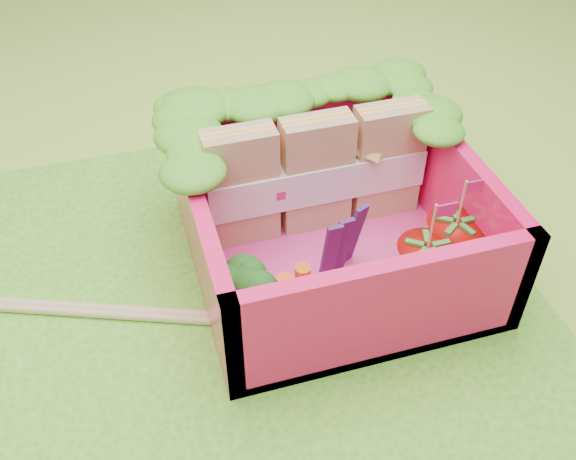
# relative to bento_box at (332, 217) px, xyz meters

# --- Properties ---
(ground) EXTENTS (14.00, 14.00, 0.00)m
(ground) POSITION_rel_bento_box_xyz_m (-0.43, -0.07, -0.31)
(ground) COLOR #A0CF3A
(ground) RESTS_ON ground
(placemat) EXTENTS (2.60, 2.60, 0.03)m
(placemat) POSITION_rel_bento_box_xyz_m (-0.43, -0.07, -0.29)
(placemat) COLOR #5DB027
(placemat) RESTS_ON ground
(bento_floor) EXTENTS (1.30, 1.30, 0.05)m
(bento_floor) POSITION_rel_bento_box_xyz_m (0.00, 0.00, -0.25)
(bento_floor) COLOR #E33A8A
(bento_floor) RESTS_ON placemat
(bento_box) EXTENTS (1.30, 1.30, 0.55)m
(bento_box) POSITION_rel_bento_box_xyz_m (0.00, 0.00, 0.00)
(bento_box) COLOR #FF1558
(bento_box) RESTS_ON placemat
(lettuce_ruffle) EXTENTS (1.43, 0.83, 0.11)m
(lettuce_ruffle) POSITION_rel_bento_box_xyz_m (-0.00, 0.48, 0.33)
(lettuce_ruffle) COLOR #35951B
(lettuce_ruffle) RESTS_ON bento_box
(sandwich_stack) EXTENTS (1.09, 0.18, 0.60)m
(sandwich_stack) POSITION_rel_bento_box_xyz_m (0.01, 0.25, 0.07)
(sandwich_stack) COLOR tan
(sandwich_stack) RESTS_ON bento_floor
(broccoli) EXTENTS (0.33, 0.33, 0.26)m
(broccoli) POSITION_rel_bento_box_xyz_m (-0.47, -0.26, -0.05)
(broccoli) COLOR #74A650
(broccoli) RESTS_ON bento_floor
(carrot_sticks) EXTENTS (0.17, 0.14, 0.27)m
(carrot_sticks) POSITION_rel_bento_box_xyz_m (-0.29, -0.33, -0.10)
(carrot_sticks) COLOR #E65413
(carrot_sticks) RESTS_ON bento_floor
(purple_wedges) EXTENTS (0.21, 0.12, 0.38)m
(purple_wedges) POSITION_rel_bento_box_xyz_m (-0.01, -0.15, -0.04)
(purple_wedges) COLOR #3B1753
(purple_wedges) RESTS_ON bento_floor
(strawberry_left) EXTENTS (0.27, 0.27, 0.51)m
(strawberry_left) POSITION_rel_bento_box_xyz_m (0.31, -0.36, -0.09)
(strawberry_left) COLOR red
(strawberry_left) RESTS_ON bento_floor
(strawberry_right) EXTENTS (0.27, 0.27, 0.51)m
(strawberry_right) POSITION_rel_bento_box_xyz_m (0.50, -0.25, -0.08)
(strawberry_right) COLOR red
(strawberry_right) RESTS_ON bento_floor
(snap_peas) EXTENTS (0.59, 0.54, 0.05)m
(snap_peas) POSITION_rel_bento_box_xyz_m (0.36, -0.21, -0.20)
(snap_peas) COLOR #51BB3B
(snap_peas) RESTS_ON bento_floor
(chopsticks) EXTENTS (2.21, 0.89, 0.04)m
(chopsticks) POSITION_rel_bento_box_xyz_m (-1.31, 0.04, -0.25)
(chopsticks) COLOR tan
(chopsticks) RESTS_ON placemat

